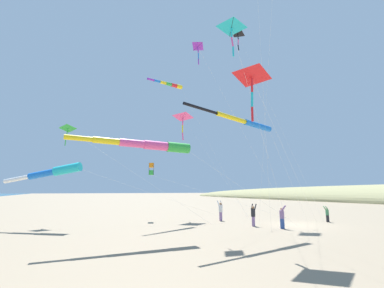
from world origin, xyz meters
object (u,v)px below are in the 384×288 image
Objects in this scene: person_adult_flyer at (282,216)px; kite_delta_checkered_midright at (232,29)px; person_bystander_far at (221,210)px; kite_delta_green_low_center at (198,48)px; kite_delta_orange_high_right at (251,77)px; kite_windsock_small_distant at (149,145)px; kite_delta_blue_topmost at (238,34)px; kite_delta_yellow_midlevel at (183,117)px; kite_windsock_long_streamer_left at (54,172)px; person_child_grey_jacket at (327,213)px; kite_box_teal_far_right at (152,169)px; kite_delta_magenta_far_left at (68,129)px; kite_windsock_black_fish_shape at (170,85)px; kite_windsock_red_high_left at (244,122)px; person_child_green_jacket at (253,214)px.

kite_delta_checkered_midright is (-7.55, -4.98, 9.94)m from person_adult_flyer.
kite_delta_green_low_center is at bearing -138.60° from person_bystander_far.
kite_windsock_small_distant is at bearing 140.25° from kite_delta_orange_high_right.
kite_windsock_small_distant is at bearing -149.72° from kite_delta_green_low_center.
kite_delta_green_low_center is 0.68× the size of kite_delta_blue_topmost.
kite_delta_yellow_midlevel is 0.58× the size of kite_windsock_long_streamer_left.
person_bystander_far is (-7.93, 5.08, 0.24)m from person_child_grey_jacket.
kite_windsock_long_streamer_left reaches higher than person_bystander_far.
person_child_grey_jacket is at bearing -60.64° from kite_delta_blue_topmost.
kite_delta_blue_topmost reaches higher than kite_box_teal_far_right.
kite_delta_blue_topmost is at bearing 119.36° from person_child_grey_jacket.
kite_delta_green_low_center is at bearing 75.17° from kite_delta_checkered_midright.
kite_delta_yellow_midlevel reaches higher than kite_windsock_long_streamer_left.
person_bystander_far is 16.32m from kite_delta_checkered_midright.
person_bystander_far is at bearing 67.49° from kite_delta_orange_high_right.
kite_windsock_small_distant is (-8.97, -6.50, 4.41)m from person_bystander_far.
kite_delta_orange_high_right is at bearing -39.75° from kite_windsock_small_distant.
kite_delta_blue_topmost reaches higher than kite_delta_green_low_center.
kite_delta_green_low_center is 12.11m from kite_delta_blue_topmost.
kite_delta_magenta_far_left is (-21.25, 9.80, 7.56)m from person_child_grey_jacket.
kite_windsock_long_streamer_left is 14.36m from kite_windsock_black_fish_shape.
kite_delta_magenta_far_left reaches higher than kite_windsock_red_high_left.
kite_windsock_long_streamer_left reaches higher than person_child_green_jacket.
person_child_green_jacket is 13.44m from kite_delta_yellow_midlevel.
person_adult_flyer is 0.15× the size of kite_delta_checkered_midright.
kite_delta_magenta_far_left is at bearing 111.20° from kite_windsock_small_distant.
person_child_grey_jacket is at bearing 23.42° from kite_delta_orange_high_right.
kite_delta_green_low_center is 1.23× the size of kite_delta_magenta_far_left.
kite_delta_yellow_midlevel reaches higher than person_bystander_far.
person_child_green_jacket is 0.12× the size of kite_windsock_red_high_left.
person_child_green_jacket is 0.15× the size of kite_delta_checkered_midright.
person_child_grey_jacket is 19.63m from kite_windsock_black_fish_shape.
kite_delta_yellow_midlevel is at bearing 57.27° from kite_windsock_small_distant.
person_child_grey_jacket is 17.58m from kite_windsock_small_distant.
kite_windsock_long_streamer_left is at bearing 154.77° from kite_delta_green_low_center.
person_adult_flyer is 17.29m from kite_windsock_long_streamer_left.
person_adult_flyer is at bearing -55.84° from kite_box_teal_far_right.
person_child_green_jacket is 0.09× the size of kite_windsock_long_streamer_left.
kite_delta_green_low_center is at bearing -25.23° from kite_windsock_long_streamer_left.
kite_delta_orange_high_right is 2.87m from kite_delta_checkered_midright.
person_adult_flyer is 0.08× the size of kite_delta_blue_topmost.
kite_delta_orange_high_right is 19.16m from kite_delta_blue_topmost.
kite_delta_yellow_midlevel reaches higher than person_adult_flyer.
kite_windsock_small_distant is 14.04m from kite_windsock_black_fish_shape.
kite_delta_green_low_center reaches higher than kite_windsock_black_fish_shape.
kite_delta_magenta_far_left is at bearing 129.65° from kite_windsock_red_high_left.
kite_box_teal_far_right is at bearing 87.43° from kite_delta_checkered_midright.
kite_delta_checkered_midright is (-14.20, -6.30, 10.10)m from person_child_grey_jacket.
kite_windsock_small_distant is (-12.99, -8.36, -15.79)m from kite_delta_blue_topmost.
kite_delta_yellow_midlevel reaches higher than person_child_grey_jacket.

